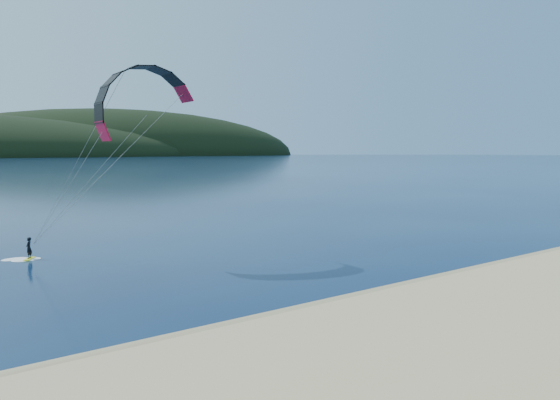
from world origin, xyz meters
name	(u,v)px	position (x,y,z in m)	size (l,w,h in m)	color
ground	(335,355)	(0.00, 0.00, 0.00)	(1800.00, 1800.00, 0.00)	#071334
wet_sand	(269,323)	(0.00, 4.50, 0.05)	(220.00, 2.50, 0.10)	#8C7951
kitesurfer_near	(138,122)	(-0.05, 20.10, 9.83)	(21.03, 9.34, 14.06)	yellow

